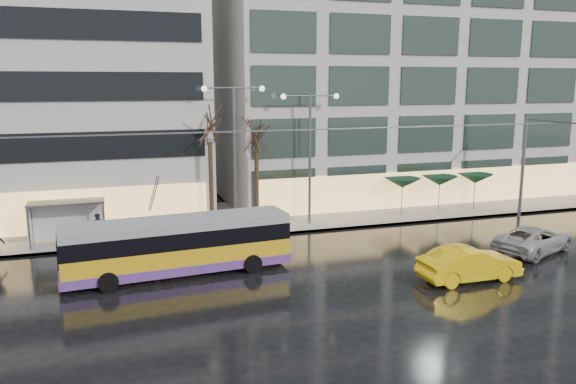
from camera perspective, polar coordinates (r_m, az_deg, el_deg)
name	(u,v)px	position (r m, az deg, el deg)	size (l,w,h in m)	color
ground	(245,294)	(25.82, -4.40, -10.28)	(140.00, 140.00, 0.00)	black
sidewalk	(226,218)	(39.28, -6.31, -2.69)	(80.00, 10.00, 0.15)	gray
kerb	(242,237)	(34.59, -4.66, -4.57)	(80.00, 0.10, 0.15)	slate
building_right	(413,42)	(49.07, 12.60, 14.65)	(32.00, 14.00, 25.00)	#B4B1AC
trolleybus	(178,247)	(28.31, -11.08, -5.54)	(11.21, 4.56, 5.13)	gold
catenary	(229,173)	(32.42, -6.05, 1.91)	(42.24, 5.12, 7.00)	#595B60
bus_shelter	(60,213)	(35.03, -22.13, -1.98)	(4.20, 1.60, 2.51)	#595B60
street_lamp_near	(234,138)	(35.19, -5.46, 5.50)	(3.96, 0.36, 9.03)	#595B60
street_lamp_far	(310,140)	(36.60, 2.25, 5.32)	(3.96, 0.36, 8.53)	#595B60
tree_a	(209,120)	(35.01, -7.98, 7.22)	(3.20, 3.20, 8.40)	black
tree_b	(256,130)	(35.88, -3.26, 6.30)	(3.20, 3.20, 7.70)	black
parasol_a	(402,183)	(40.14, 11.55, 0.91)	(2.50, 2.50, 2.65)	#595B60
parasol_b	(440,181)	(41.68, 15.15, 1.12)	(2.50, 2.50, 2.65)	#595B60
parasol_c	(475,179)	(43.37, 18.49, 1.31)	(2.50, 2.50, 2.65)	#595B60
taxi_b	(469,264)	(28.52, 17.94, -6.95)	(1.75, 5.01, 1.65)	yellow
sedan_silver	(533,239)	(34.42, 23.67, -4.41)	(2.47, 5.36, 1.49)	#A9AAAE
pedestrian_a	(97,219)	(34.47, -18.84, -2.61)	(1.28, 1.29, 2.19)	black
pedestrian_b	(86,223)	(36.56, -19.86, -3.01)	(0.81, 0.67, 1.49)	black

